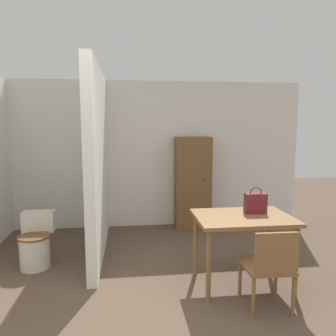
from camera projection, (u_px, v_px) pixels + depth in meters
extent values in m
cube|color=white|center=(146.00, 155.00, 5.69)|extent=(5.45, 0.12, 2.50)
cube|color=white|center=(98.00, 163.00, 4.46)|extent=(0.12, 2.21, 2.50)
cube|color=brown|center=(243.00, 218.00, 3.53)|extent=(1.03, 0.75, 0.04)
cylinder|color=brown|center=(209.00, 267.00, 3.21)|extent=(0.05, 0.05, 0.74)
cylinder|color=brown|center=(296.00, 262.00, 3.32)|extent=(0.05, 0.05, 0.74)
cylinder|color=brown|center=(195.00, 244.00, 3.83)|extent=(0.05, 0.05, 0.74)
cylinder|color=brown|center=(269.00, 241.00, 3.94)|extent=(0.05, 0.05, 0.74)
cube|color=brown|center=(266.00, 266.00, 3.15)|extent=(0.45, 0.45, 0.04)
cube|color=brown|center=(276.00, 253.00, 2.92)|extent=(0.40, 0.04, 0.38)
cylinder|color=brown|center=(240.00, 279.00, 3.35)|extent=(0.04, 0.04, 0.39)
cylinder|color=brown|center=(276.00, 277.00, 3.38)|extent=(0.04, 0.04, 0.39)
cylinder|color=brown|center=(253.00, 298.00, 2.97)|extent=(0.04, 0.04, 0.39)
cylinder|color=brown|center=(293.00, 296.00, 3.01)|extent=(0.04, 0.04, 0.39)
cylinder|color=silver|center=(35.00, 253.00, 4.03)|extent=(0.36, 0.36, 0.39)
cylinder|color=brown|center=(34.00, 237.00, 4.01)|extent=(0.38, 0.38, 0.02)
cube|color=silver|center=(39.00, 221.00, 4.24)|extent=(0.40, 0.18, 0.27)
cube|color=maroon|center=(255.00, 203.00, 3.63)|extent=(0.24, 0.11, 0.22)
torus|color=maroon|center=(256.00, 193.00, 3.61)|extent=(0.14, 0.01, 0.14)
cube|color=brown|center=(192.00, 183.00, 5.58)|extent=(0.59, 0.37, 1.56)
sphere|color=black|center=(205.00, 180.00, 5.40)|extent=(0.02, 0.02, 0.02)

